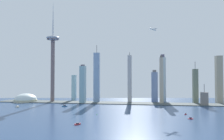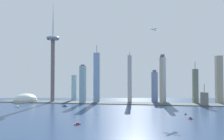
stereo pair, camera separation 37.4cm
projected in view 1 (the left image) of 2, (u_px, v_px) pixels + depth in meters
name	position (u px, v px, depth m)	size (l,w,h in m)	color
ground_plane	(96.00, 134.00, 362.73)	(6000.00, 6000.00, 0.00)	navy
waterfront_pier	(125.00, 103.00, 787.23)	(925.47, 72.61, 2.35)	#444D4D
observation_tower	(53.00, 52.00, 841.09)	(47.58, 47.58, 372.64)	slate
stadium_dome	(26.00, 100.00, 841.65)	(83.44, 83.44, 44.02)	beige
skyscraper_0	(195.00, 86.00, 794.99)	(16.13, 25.93, 144.67)	slate
skyscraper_1	(163.00, 79.00, 861.47)	(22.49, 21.45, 176.41)	#A9BEC6
skyscraper_2	(204.00, 99.00, 730.27)	(22.28, 12.64, 68.52)	gray
skyscraper_3	(155.00, 86.00, 847.38)	(23.05, 17.64, 117.37)	#6B80AC
skyscraper_4	(161.00, 80.00, 787.89)	(12.55, 23.09, 164.93)	#BBAE96
skyscraper_5	(74.00, 88.00, 902.88)	(16.44, 12.55, 99.26)	#98C2C9
skyscraper_6	(219.00, 79.00, 797.88)	(20.72, 27.59, 165.37)	#A39B82
skyscraper_7	(83.00, 84.00, 793.98)	(18.09, 23.79, 134.18)	#88B0BA
skyscraper_8	(130.00, 79.00, 819.66)	(13.39, 16.15, 180.54)	#B7B4B6
skyscraper_9	(97.00, 77.00, 826.64)	(20.77, 15.58, 207.44)	#829EC4
boat_0	(186.00, 114.00, 554.28)	(5.82, 7.18, 3.27)	red
boat_1	(191.00, 118.00, 494.21)	(11.08, 6.75, 4.29)	#A91F2A
boat_2	(18.00, 107.00, 689.61)	(15.62, 12.54, 10.45)	beige
boat_3	(78.00, 124.00, 435.12)	(10.17, 13.53, 3.87)	#B1292D
boat_4	(65.00, 106.00, 706.18)	(17.48, 11.42, 5.03)	#185387
channel_buoy_0	(97.00, 114.00, 549.21)	(1.87, 1.87, 3.00)	green
channel_buoy_1	(94.00, 108.00, 672.44)	(1.85, 1.85, 1.67)	yellow
airplane	(153.00, 29.00, 740.56)	(28.21, 31.28, 8.38)	white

